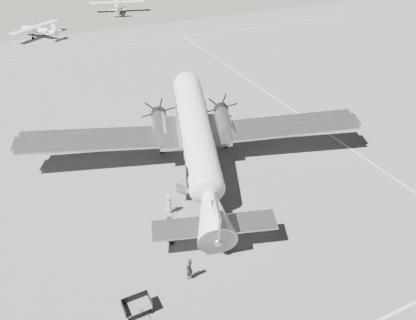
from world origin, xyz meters
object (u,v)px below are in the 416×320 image
object	(u,v)px
light_plane_left	(38,31)
ground_crew	(189,269)
dc3_airliner	(197,141)
light_plane_right	(118,7)
ramp_agent	(171,223)
baggage_cart_near	(172,232)
baggage_cart_far	(137,306)
passenger	(169,204)

from	to	relation	value
light_plane_left	ground_crew	xyz separation A→B (m)	(2.46, -56.87, -0.22)
dc3_airliner	light_plane_right	distance (m)	58.76
light_plane_right	ramp_agent	bearing A→B (deg)	-86.63
light_plane_right	ground_crew	bearing A→B (deg)	-86.29
dc3_airliner	light_plane_left	size ratio (longest dim) A/B	3.05
light_plane_left	ground_crew	world-z (taller)	light_plane_left
light_plane_right	ground_crew	distance (m)	69.77
baggage_cart_near	ground_crew	xyz separation A→B (m)	(-0.32, -3.73, 0.34)
ramp_agent	light_plane_right	bearing A→B (deg)	13.42
baggage_cart_far	ground_crew	size ratio (longest dim) A/B	1.04
dc3_airliner	baggage_cart_far	size ratio (longest dim) A/B	18.21
baggage_cart_far	passenger	size ratio (longest dim) A/B	1.08
dc3_airliner	baggage_cart_far	bearing A→B (deg)	-110.87
baggage_cart_far	ground_crew	distance (m)	3.69
light_plane_left	passenger	size ratio (longest dim) A/B	6.45
light_plane_right	baggage_cart_near	world-z (taller)	light_plane_right
baggage_cart_near	baggage_cart_far	world-z (taller)	baggage_cart_far
light_plane_left	baggage_cart_far	distance (m)	57.85
baggage_cart_near	ground_crew	world-z (taller)	ground_crew
dc3_airliner	ramp_agent	bearing A→B (deg)	-111.05
ground_crew	light_plane_left	bearing A→B (deg)	-121.44
baggage_cart_near	passenger	bearing A→B (deg)	35.77
baggage_cart_near	ramp_agent	distance (m)	0.65
light_plane_left	baggage_cart_near	world-z (taller)	light_plane_left
ramp_agent	passenger	world-z (taller)	ramp_agent
light_plane_left	passenger	xyz separation A→B (m)	(3.54, -50.65, -0.26)
light_plane_right	ground_crew	size ratio (longest dim) A/B	6.85
light_plane_left	ramp_agent	world-z (taller)	light_plane_left
light_plane_left	dc3_airliner	bearing A→B (deg)	-119.37
passenger	ground_crew	bearing A→B (deg)	-178.31
passenger	light_plane_right	bearing A→B (deg)	-0.13
light_plane_right	passenger	bearing A→B (deg)	-86.46
baggage_cart_far	ramp_agent	xyz separation A→B (m)	(4.01, 5.21, 0.36)
ground_crew	passenger	bearing A→B (deg)	-133.72
baggage_cart_far	light_plane_left	bearing A→B (deg)	87.97
light_plane_right	baggage_cart_far	size ratio (longest dim) A/B	6.61
ramp_agent	ground_crew	bearing A→B (deg)	-161.13
dc3_airliner	ground_crew	distance (m)	11.71
ground_crew	ramp_agent	bearing A→B (deg)	-130.25
baggage_cart_far	light_plane_right	bearing A→B (deg)	74.96
dc3_airliner	ramp_agent	distance (m)	7.93
light_plane_left	ramp_agent	size ratio (longest dim) A/B	5.96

